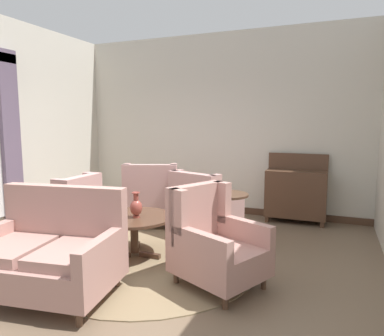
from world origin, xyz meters
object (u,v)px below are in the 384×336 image
object	(u,v)px
settee	(48,254)
armchair_back_corner	(214,244)
porcelain_vase	(136,207)
coffee_table	(134,222)
armchair_foreground_right	(66,216)
sideboard	(296,193)
side_table	(227,214)
armchair_near_window	(203,208)
armchair_far_left	(152,199)

from	to	relation	value
settee	armchair_back_corner	bearing A→B (deg)	21.68
settee	porcelain_vase	bearing A→B (deg)	66.37
coffee_table	armchair_foreground_right	size ratio (longest dim) A/B	0.99
porcelain_vase	sideboard	bearing A→B (deg)	55.11
coffee_table	armchair_foreground_right	bearing A→B (deg)	-178.24
settee	armchair_back_corner	world-z (taller)	settee
settee	side_table	world-z (taller)	settee
armchair_near_window	sideboard	bearing A→B (deg)	-117.59
coffee_table	armchair_far_left	bearing A→B (deg)	108.92
armchair_back_corner	side_table	distance (m)	1.19
armchair_far_left	sideboard	xyz separation A→B (m)	(2.18, 1.06, 0.07)
settee	armchair_far_left	xyz separation A→B (m)	(-0.19, 2.50, 0.02)
coffee_table	side_table	bearing A→B (deg)	39.74
armchair_far_left	sideboard	size ratio (longest dim) A/B	0.95
settee	sideboard	distance (m)	4.08
armchair_foreground_right	sideboard	world-z (taller)	sideboard
side_table	armchair_foreground_right	bearing A→B (deg)	-157.47
armchair_foreground_right	armchair_near_window	distance (m)	1.98
settee	side_table	size ratio (longest dim) A/B	2.01
armchair_near_window	side_table	xyz separation A→B (m)	(0.48, -0.37, 0.04)
porcelain_vase	armchair_back_corner	world-z (taller)	armchair_back_corner
armchair_far_left	coffee_table	bearing A→B (deg)	88.22
coffee_table	armchair_foreground_right	distance (m)	1.06
porcelain_vase	armchair_foreground_right	xyz separation A→B (m)	(-1.12, 0.01, -0.24)
settee	armchair_back_corner	size ratio (longest dim) A/B	1.35
coffee_table	armchair_back_corner	world-z (taller)	armchair_back_corner
side_table	porcelain_vase	bearing A→B (deg)	-137.10
armchair_near_window	porcelain_vase	bearing A→B (deg)	89.11
porcelain_vase	armchair_far_left	xyz separation A→B (m)	(-0.50, 1.34, -0.22)
coffee_table	armchair_back_corner	distance (m)	1.24
armchair_near_window	armchair_far_left	xyz separation A→B (m)	(-0.94, 0.12, 0.03)
settee	armchair_far_left	bearing A→B (deg)	85.78
armchair_foreground_right	side_table	world-z (taller)	armchair_foreground_right
armchair_far_left	armchair_back_corner	size ratio (longest dim) A/B	1.02
porcelain_vase	armchair_back_corner	size ratio (longest dim) A/B	0.29
armchair_foreground_right	armchair_back_corner	distance (m)	2.27
armchair_back_corner	sideboard	xyz separation A→B (m)	(0.55, 2.72, 0.07)
armchair_near_window	armchair_far_left	world-z (taller)	armchair_far_left
sideboard	side_table	bearing A→B (deg)	-116.01
settee	armchair_far_left	distance (m)	2.50
side_table	coffee_table	bearing A→B (deg)	-140.26
armchair_foreground_right	side_table	xyz separation A→B (m)	(2.04, 0.85, 0.03)
armchair_near_window	armchair_back_corner	bearing A→B (deg)	132.84
armchair_far_left	side_table	distance (m)	1.51
armchair_back_corner	coffee_table	bearing A→B (deg)	98.46
armchair_far_left	side_table	size ratio (longest dim) A/B	1.51
porcelain_vase	side_table	distance (m)	1.28
coffee_table	side_table	size ratio (longest dim) A/B	1.35
armchair_back_corner	settee	bearing A→B (deg)	145.62
settee	armchair_near_window	size ratio (longest dim) A/B	1.37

